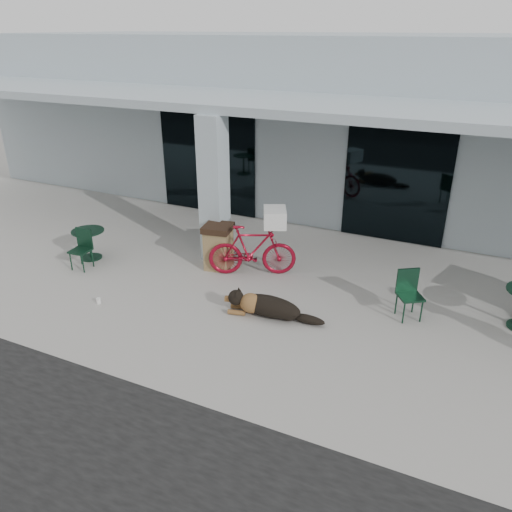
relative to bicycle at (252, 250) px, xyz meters
The scene contains 14 objects.
ground 2.02m from the bicycle, 77.43° to the right, with size 80.00×80.00×0.00m, color #A29F99.
building 6.83m from the bicycle, 86.33° to the left, with size 22.00×7.00×4.50m, color #A5B6BB.
storefront_glass_left 4.23m from the bicycle, 132.03° to the left, with size 2.80×0.06×2.70m, color black.
storefront_glass_right 3.88m from the bicycle, 54.17° to the left, with size 2.40×0.06×2.70m, color black.
column 1.54m from the bicycle, 159.61° to the left, with size 0.50×0.50×3.12m, color #A5B6BB.
overhang 3.19m from the bicycle, 76.01° to the left, with size 22.00×2.80×0.18m, color #A5B6BB.
bicycle is the anchor object (origin of this frame).
laundry_basket 0.84m from the bicycle, 24.80° to the left, with size 0.59×0.44×0.35m, color white.
dog 1.73m from the bicycle, 54.54° to the right, with size 1.34×0.45×0.45m, color black, non-canonical shape.
cup_near_dog 3.14m from the bicycle, 131.99° to the right, with size 0.09×0.09×0.11m, color white.
cafe_table_near 3.68m from the bicycle, 167.47° to the right, with size 0.70×0.70×0.66m, color #123423, non-canonical shape.
cafe_chair_near 3.62m from the bicycle, 159.25° to the right, with size 0.39×0.42×0.85m, color #123423, non-canonical shape.
cafe_chair_far_a 3.25m from the bicycle, ahead, with size 0.40×0.44×0.88m, color #123423, non-canonical shape.
trash_receptacle 0.78m from the bicycle, behind, with size 0.57×0.57×0.97m, color olive, non-canonical shape.
Camera 1 is at (3.55, -6.49, 4.69)m, focal length 35.00 mm.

